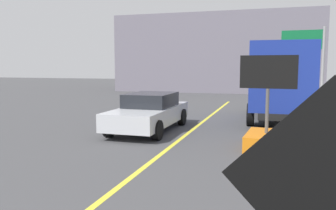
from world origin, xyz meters
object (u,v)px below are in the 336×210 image
at_px(traffic_cone_mid_lane, 278,182).
at_px(traffic_cone_far_lane, 272,153).
at_px(arrow_board_trailer, 266,132).
at_px(roadwork_sign, 329,190).
at_px(box_truck, 279,80).
at_px(highway_guide_sign, 311,51).
at_px(pickup_car, 149,112).

xyz_separation_m(traffic_cone_mid_lane, traffic_cone_far_lane, (-0.11, 2.12, 0.01)).
bearing_deg(traffic_cone_mid_lane, arrow_board_trailer, 94.25).
bearing_deg(roadwork_sign, arrow_board_trailer, 94.45).
relative_size(roadwork_sign, traffic_cone_mid_lane, 4.00).
xyz_separation_m(box_truck, traffic_cone_mid_lane, (-0.08, -9.71, -1.51)).
relative_size(arrow_board_trailer, highway_guide_sign, 0.54).
xyz_separation_m(roadwork_sign, box_truck, (-0.22, 13.40, 0.32)).
relative_size(roadwork_sign, traffic_cone_far_lane, 3.89).
xyz_separation_m(arrow_board_trailer, traffic_cone_far_lane, (0.18, -1.78, -0.19)).
xyz_separation_m(arrow_board_trailer, traffic_cone_mid_lane, (0.29, -3.90, -0.20)).
bearing_deg(highway_guide_sign, traffic_cone_mid_lane, -96.54).
bearing_deg(arrow_board_trailer, traffic_cone_mid_lane, -85.75).
relative_size(arrow_board_trailer, traffic_cone_mid_lane, 4.63).
height_order(traffic_cone_mid_lane, traffic_cone_far_lane, traffic_cone_far_lane).
distance_m(box_truck, pickup_car, 6.28).
distance_m(roadwork_sign, arrow_board_trailer, 7.68).
xyz_separation_m(arrow_board_trailer, highway_guide_sign, (2.46, 14.99, 2.94)).
relative_size(roadwork_sign, highway_guide_sign, 0.47).
bearing_deg(highway_guide_sign, traffic_cone_far_lane, -97.74).
distance_m(box_truck, traffic_cone_mid_lane, 9.83).
height_order(pickup_car, highway_guide_sign, highway_guide_sign).
distance_m(highway_guide_sign, traffic_cone_mid_lane, 19.27).
bearing_deg(traffic_cone_mid_lane, roadwork_sign, -85.34).
height_order(highway_guide_sign, traffic_cone_far_lane, highway_guide_sign).
xyz_separation_m(highway_guide_sign, traffic_cone_far_lane, (-2.28, -16.77, -3.13)).
xyz_separation_m(roadwork_sign, highway_guide_sign, (1.86, 22.59, 1.95)).
distance_m(pickup_car, traffic_cone_far_lane, 5.65).
relative_size(roadwork_sign, box_truck, 0.32).
bearing_deg(arrow_board_trailer, traffic_cone_far_lane, -84.34).
distance_m(roadwork_sign, pickup_car, 10.51).
xyz_separation_m(pickup_car, traffic_cone_far_lane, (4.43, -3.49, -0.40)).
bearing_deg(arrow_board_trailer, pickup_car, 158.12).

